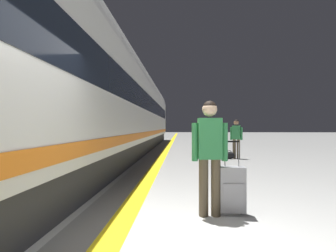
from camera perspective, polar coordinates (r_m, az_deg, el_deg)
name	(u,v)px	position (r m, az deg, el deg)	size (l,w,h in m)	color
ground_plane	(156,252)	(3.13, -2.64, -25.70)	(120.00, 120.00, 0.00)	silver
safety_line_strip	(164,154)	(12.91, -0.94, -6.11)	(0.36, 80.00, 0.01)	yellow
tactile_edge_band	(156,154)	(12.93, -2.55, -6.10)	(0.69, 80.00, 0.01)	slate
high_speed_train	(117,102)	(12.58, -11.12, 5.13)	(2.94, 30.49, 4.97)	#38383D
traveller_foreground	(210,149)	(4.01, 9.06, -4.97)	(0.54, 0.23, 1.74)	brown
rolling_suitcase_foreground	(232,189)	(4.21, 13.85, -13.17)	(0.39, 0.25, 1.13)	#9E9EA3
passenger_near	(236,136)	(11.42, 14.65, -2.11)	(0.49, 0.30, 1.64)	brown
duffel_bag_near	(229,155)	(11.28, 13.19, -6.22)	(0.44, 0.26, 0.36)	black
passenger_mid	(202,134)	(12.69, 7.52, -1.75)	(0.51, 0.37, 1.67)	black
suitcase_mid	(210,149)	(12.51, 9.06, -4.95)	(0.39, 0.25, 0.54)	black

